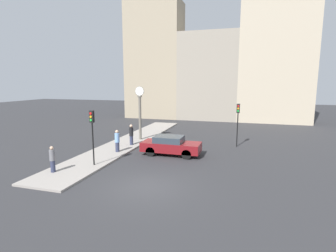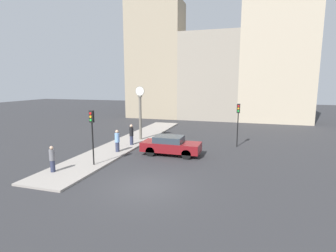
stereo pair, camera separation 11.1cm
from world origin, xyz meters
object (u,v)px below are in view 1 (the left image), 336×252
(pedestrian_blue_stripe, at_px, (117,141))
(pedestrian_grey_jacket, at_px, (52,159))
(traffic_light_near, at_px, (92,126))
(sedan_car, at_px, (171,145))
(street_clock, at_px, (140,112))
(traffic_light_far, at_px, (238,116))
(pedestrian_black_jacket, at_px, (131,135))

(pedestrian_blue_stripe, xyz_separation_m, pedestrian_grey_jacket, (-1.49, -5.30, -0.06))
(traffic_light_near, relative_size, pedestrian_blue_stripe, 2.08)
(traffic_light_near, xyz_separation_m, pedestrian_blue_stripe, (-0.07, 3.39, -1.69))
(sedan_car, distance_m, pedestrian_grey_jacket, 8.19)
(street_clock, xyz_separation_m, pedestrian_blue_stripe, (0.04, -4.67, -1.75))
(traffic_light_far, relative_size, street_clock, 0.74)
(street_clock, relative_size, pedestrian_black_jacket, 2.81)
(pedestrian_grey_jacket, xyz_separation_m, pedestrian_black_jacket, (1.57, 7.71, 0.10))
(traffic_light_near, distance_m, traffic_light_far, 11.92)
(pedestrian_blue_stripe, bearing_deg, pedestrian_black_jacket, 88.20)
(pedestrian_grey_jacket, bearing_deg, sedan_car, 47.33)
(sedan_car, relative_size, traffic_light_near, 1.24)
(pedestrian_blue_stripe, bearing_deg, traffic_light_near, -88.81)
(sedan_car, relative_size, pedestrian_blue_stripe, 2.58)
(sedan_car, xyz_separation_m, traffic_light_near, (-3.99, -4.11, 1.92))
(traffic_light_far, bearing_deg, pedestrian_black_jacket, -164.51)
(sedan_car, bearing_deg, pedestrian_blue_stripe, -169.88)
(pedestrian_blue_stripe, distance_m, pedestrian_black_jacket, 2.41)
(sedan_car, xyz_separation_m, pedestrian_blue_stripe, (-4.06, -0.72, 0.23))
(sedan_car, bearing_deg, street_clock, 136.13)
(pedestrian_blue_stripe, bearing_deg, sedan_car, 10.12)
(traffic_light_near, xyz_separation_m, traffic_light_far, (8.66, 8.19, -0.04))
(street_clock, bearing_deg, traffic_light_near, -89.20)
(street_clock, relative_size, pedestrian_grey_jacket, 3.13)
(traffic_light_far, distance_m, pedestrian_black_jacket, 9.12)
(traffic_light_near, distance_m, street_clock, 8.05)
(sedan_car, distance_m, street_clock, 6.02)
(pedestrian_blue_stripe, height_order, pedestrian_grey_jacket, pedestrian_blue_stripe)
(traffic_light_far, bearing_deg, street_clock, -179.08)
(traffic_light_far, height_order, pedestrian_blue_stripe, traffic_light_far)
(traffic_light_near, bearing_deg, street_clock, 90.80)
(pedestrian_grey_jacket, bearing_deg, street_clock, 81.71)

